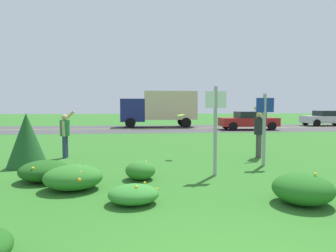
# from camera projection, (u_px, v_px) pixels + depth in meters

# --- Properties ---
(ground_plane) EXTENTS (120.00, 120.00, 0.00)m
(ground_plane) POSITION_uv_depth(u_px,v_px,m) (162.00, 147.00, 13.14)
(ground_plane) COLOR #2D6B23
(highway_strip) EXTENTS (120.00, 8.23, 0.01)m
(highway_strip) POSITION_uv_depth(u_px,v_px,m) (151.00, 129.00, 23.86)
(highway_strip) COLOR #424244
(highway_strip) RESTS_ON ground
(highway_center_stripe) EXTENTS (120.00, 0.16, 0.00)m
(highway_center_stripe) POSITION_uv_depth(u_px,v_px,m) (151.00, 129.00, 23.86)
(highway_center_stripe) COLOR yellow
(highway_center_stripe) RESTS_ON ground
(daylily_clump_front_right) EXTENTS (0.98, 0.82, 0.39)m
(daylily_clump_front_right) POSITION_uv_depth(u_px,v_px,m) (134.00, 194.00, 5.44)
(daylily_clump_front_right) COLOR #337F2D
(daylily_clump_front_right) RESTS_ON ground
(daylily_clump_mid_left) EXTENTS (1.14, 1.07, 0.62)m
(daylily_clump_mid_left) POSITION_uv_depth(u_px,v_px,m) (303.00, 189.00, 5.43)
(daylily_clump_mid_left) COLOR #23661E
(daylily_clump_mid_left) RESTS_ON ground
(daylily_clump_near_camera) EXTENTS (1.30, 1.08, 0.55)m
(daylily_clump_near_camera) POSITION_uv_depth(u_px,v_px,m) (73.00, 177.00, 6.36)
(daylily_clump_near_camera) COLOR #2D7526
(daylily_clump_near_camera) RESTS_ON ground
(daylily_clump_mid_center) EXTENTS (0.76, 0.79, 0.47)m
(daylily_clump_mid_center) POSITION_uv_depth(u_px,v_px,m) (141.00, 170.00, 7.24)
(daylily_clump_mid_center) COLOR #2D7526
(daylily_clump_mid_center) RESTS_ON ground
(daylily_clump_mid_right) EXTENTS (1.24, 1.13, 0.51)m
(daylily_clump_mid_right) POSITION_uv_depth(u_px,v_px,m) (45.00, 171.00, 7.09)
(daylily_clump_mid_right) COLOR #1E5619
(daylily_clump_mid_right) RESTS_ON ground
(sign_post_near_path) EXTENTS (0.56, 0.10, 2.38)m
(sign_post_near_path) POSITION_uv_depth(u_px,v_px,m) (215.00, 122.00, 7.56)
(sign_post_near_path) COLOR #93969B
(sign_post_near_path) RESTS_ON ground
(sign_post_by_roadside) EXTENTS (0.56, 0.10, 2.25)m
(sign_post_by_roadside) POSITION_uv_depth(u_px,v_px,m) (264.00, 122.00, 8.86)
(sign_post_by_roadside) COLOR #93969B
(sign_post_by_roadside) RESTS_ON ground
(evergreen_shrub_side) EXTENTS (1.19, 1.19, 1.66)m
(evergreen_shrub_side) POSITION_uv_depth(u_px,v_px,m) (27.00, 140.00, 8.73)
(evergreen_shrub_side) COLOR #1E5123
(evergreen_shrub_side) RESTS_ON ground
(person_thrower_green_shirt) EXTENTS (0.50, 0.50, 1.71)m
(person_thrower_green_shirt) POSITION_uv_depth(u_px,v_px,m) (65.00, 132.00, 10.23)
(person_thrower_green_shirt) COLOR #287038
(person_thrower_green_shirt) RESTS_ON ground
(person_catcher_dark_shirt) EXTENTS (0.47, 0.50, 1.87)m
(person_catcher_dark_shirt) POSITION_uv_depth(u_px,v_px,m) (259.00, 130.00, 10.28)
(person_catcher_dark_shirt) COLOR #232328
(person_catcher_dark_shirt) RESTS_ON ground
(frisbee_lime) EXTENTS (0.28, 0.28, 0.11)m
(frisbee_lime) POSITION_uv_depth(u_px,v_px,m) (181.00, 115.00, 10.33)
(frisbee_lime) COLOR #8CD133
(car_silver_leftmost) EXTENTS (4.50, 2.00, 1.45)m
(car_silver_leftmost) POSITION_uv_depth(u_px,v_px,m) (327.00, 118.00, 27.36)
(car_silver_leftmost) COLOR #B7BABF
(car_silver_leftmost) RESTS_ON ground
(car_red_center_left) EXTENTS (4.50, 2.00, 1.45)m
(car_red_center_left) POSITION_uv_depth(u_px,v_px,m) (249.00, 120.00, 22.75)
(car_red_center_left) COLOR maroon
(car_red_center_left) RESTS_ON ground
(box_truck_navy) EXTENTS (6.70, 2.46, 3.20)m
(box_truck_navy) POSITION_uv_depth(u_px,v_px,m) (160.00, 107.00, 25.66)
(box_truck_navy) COLOR navy
(box_truck_navy) RESTS_ON ground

